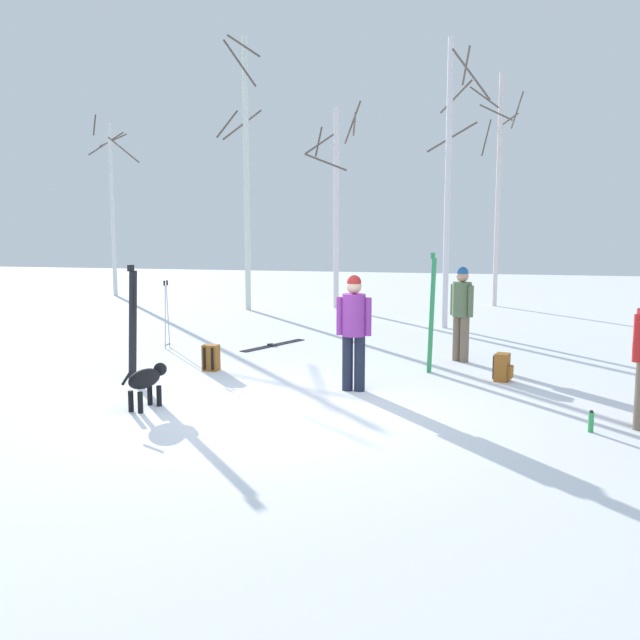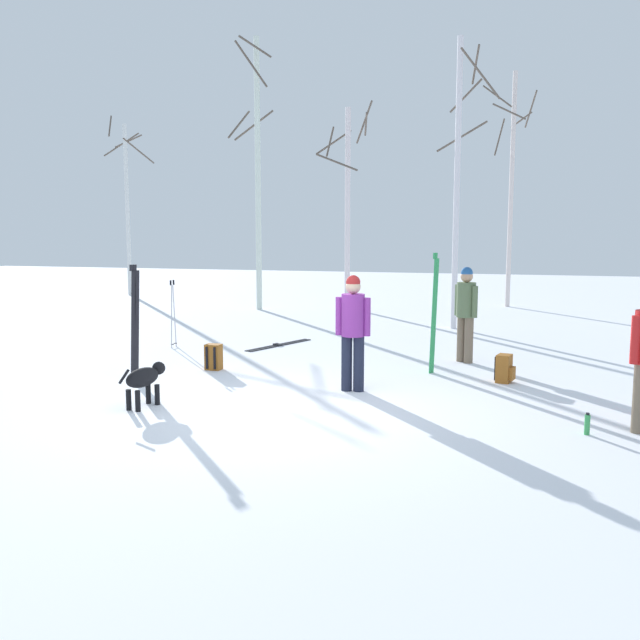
{
  "view_description": "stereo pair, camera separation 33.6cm",
  "coord_description": "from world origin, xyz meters",
  "px_view_note": "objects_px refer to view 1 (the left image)",
  "views": [
    {
      "loc": [
        2.66,
        -8.34,
        2.36
      ],
      "look_at": [
        0.12,
        1.68,
        1.0
      ],
      "focal_mm": 38.38,
      "sensor_mm": 36.0,
      "label": 1
    },
    {
      "loc": [
        2.98,
        -8.25,
        2.36
      ],
      "look_at": [
        0.12,
        1.68,
        1.0
      ],
      "focal_mm": 38.38,
      "sensor_mm": 36.0,
      "label": 2
    }
  ],
  "objects_px": {
    "backpack_1": "(503,368)",
    "birch_tree_3": "(449,179)",
    "person_0": "(354,325)",
    "ski_poles_0": "(167,312)",
    "ski_pair_planted_0": "(432,313)",
    "ski_pair_lying_0": "(273,345)",
    "dog": "(147,380)",
    "backpack_0": "(211,358)",
    "birch_tree_1": "(246,169)",
    "birch_tree_4": "(498,184)",
    "person_1": "(462,308)",
    "ski_pair_planted_1": "(133,324)",
    "birch_tree_2": "(336,201)",
    "water_bottle_0": "(591,422)",
    "birch_tree_0": "(112,204)"
  },
  "relations": [
    {
      "from": "backpack_1",
      "to": "birch_tree_3",
      "type": "height_order",
      "value": "birch_tree_3"
    },
    {
      "from": "person_0",
      "to": "ski_poles_0",
      "type": "distance_m",
      "value": 5.15
    },
    {
      "from": "ski_pair_planted_0",
      "to": "ski_pair_lying_0",
      "type": "relative_size",
      "value": 1.11
    },
    {
      "from": "person_0",
      "to": "ski_poles_0",
      "type": "height_order",
      "value": "person_0"
    },
    {
      "from": "person_0",
      "to": "dog",
      "type": "relative_size",
      "value": 1.93
    },
    {
      "from": "backpack_0",
      "to": "birch_tree_1",
      "type": "relative_size",
      "value": 0.06
    },
    {
      "from": "birch_tree_3",
      "to": "birch_tree_4",
      "type": "height_order",
      "value": "birch_tree_4"
    },
    {
      "from": "person_1",
      "to": "ski_pair_planted_1",
      "type": "distance_m",
      "value": 5.72
    },
    {
      "from": "ski_poles_0",
      "to": "birch_tree_2",
      "type": "xyz_separation_m",
      "value": [
        1.69,
        7.85,
        2.51
      ]
    },
    {
      "from": "ski_pair_planted_1",
      "to": "water_bottle_0",
      "type": "height_order",
      "value": "ski_pair_planted_1"
    },
    {
      "from": "ski_pair_planted_1",
      "to": "birch_tree_3",
      "type": "distance_m",
      "value": 8.84
    },
    {
      "from": "person_1",
      "to": "ski_pair_planted_0",
      "type": "bearing_deg",
      "value": -112.22
    },
    {
      "from": "dog",
      "to": "birch_tree_2",
      "type": "relative_size",
      "value": 0.15
    },
    {
      "from": "person_0",
      "to": "water_bottle_0",
      "type": "xyz_separation_m",
      "value": [
        3.13,
        -1.38,
        -0.86
      ]
    },
    {
      "from": "birch_tree_0",
      "to": "birch_tree_4",
      "type": "height_order",
      "value": "birch_tree_4"
    },
    {
      "from": "birch_tree_4",
      "to": "ski_poles_0",
      "type": "bearing_deg",
      "value": -123.59
    },
    {
      "from": "ski_pair_planted_0",
      "to": "birch_tree_1",
      "type": "distance_m",
      "value": 10.39
    },
    {
      "from": "water_bottle_0",
      "to": "backpack_1",
      "type": "bearing_deg",
      "value": 110.71
    },
    {
      "from": "backpack_0",
      "to": "ski_pair_planted_0",
      "type": "bearing_deg",
      "value": 12.31
    },
    {
      "from": "ski_poles_0",
      "to": "backpack_1",
      "type": "height_order",
      "value": "ski_poles_0"
    },
    {
      "from": "ski_poles_0",
      "to": "birch_tree_2",
      "type": "bearing_deg",
      "value": 77.86
    },
    {
      "from": "ski_pair_planted_1",
      "to": "birch_tree_4",
      "type": "distance_m",
      "value": 13.97
    },
    {
      "from": "backpack_0",
      "to": "birch_tree_4",
      "type": "distance_m",
      "value": 12.88
    },
    {
      "from": "birch_tree_1",
      "to": "birch_tree_2",
      "type": "distance_m",
      "value": 2.83
    },
    {
      "from": "ski_pair_planted_1",
      "to": "backpack_0",
      "type": "height_order",
      "value": "ski_pair_planted_1"
    },
    {
      "from": "ski_pair_lying_0",
      "to": "backpack_0",
      "type": "height_order",
      "value": "backpack_0"
    },
    {
      "from": "person_0",
      "to": "ski_pair_planted_1",
      "type": "xyz_separation_m",
      "value": [
        -3.5,
        -0.18,
        -0.07
      ]
    },
    {
      "from": "ski_pair_planted_1",
      "to": "birch_tree_0",
      "type": "xyz_separation_m",
      "value": [
        -7.88,
        12.68,
        2.4
      ]
    },
    {
      "from": "ski_pair_planted_1",
      "to": "birch_tree_1",
      "type": "distance_m",
      "value": 10.27
    },
    {
      "from": "dog",
      "to": "birch_tree_4",
      "type": "xyz_separation_m",
      "value": [
        4.49,
        14.0,
        3.38
      ]
    },
    {
      "from": "backpack_1",
      "to": "birch_tree_1",
      "type": "height_order",
      "value": "birch_tree_1"
    },
    {
      "from": "dog",
      "to": "ski_poles_0",
      "type": "xyz_separation_m",
      "value": [
        -1.91,
        4.37,
        0.35
      ]
    },
    {
      "from": "birch_tree_1",
      "to": "birch_tree_2",
      "type": "bearing_deg",
      "value": 24.49
    },
    {
      "from": "backpack_0",
      "to": "birch_tree_3",
      "type": "bearing_deg",
      "value": 60.41
    },
    {
      "from": "person_0",
      "to": "backpack_1",
      "type": "xyz_separation_m",
      "value": [
        2.15,
        1.21,
        -0.77
      ]
    },
    {
      "from": "backpack_1",
      "to": "dog",
      "type": "bearing_deg",
      "value": -148.04
    },
    {
      "from": "ski_pair_lying_0",
      "to": "birch_tree_2",
      "type": "xyz_separation_m",
      "value": [
        -0.3,
        7.05,
        3.24
      ]
    },
    {
      "from": "birch_tree_0",
      "to": "birch_tree_3",
      "type": "height_order",
      "value": "birch_tree_3"
    },
    {
      "from": "birch_tree_0",
      "to": "birch_tree_4",
      "type": "bearing_deg",
      "value": -0.71
    },
    {
      "from": "ski_pair_lying_0",
      "to": "ski_poles_0",
      "type": "distance_m",
      "value": 2.26
    },
    {
      "from": "backpack_0",
      "to": "backpack_1",
      "type": "distance_m",
      "value": 4.8
    },
    {
      "from": "ski_poles_0",
      "to": "birch_tree_1",
      "type": "relative_size",
      "value": 0.17
    },
    {
      "from": "ski_pair_lying_0",
      "to": "birch_tree_4",
      "type": "distance_m",
      "value": 10.56
    },
    {
      "from": "birch_tree_0",
      "to": "birch_tree_2",
      "type": "bearing_deg",
      "value": -12.63
    },
    {
      "from": "ski_pair_planted_1",
      "to": "backpack_1",
      "type": "bearing_deg",
      "value": 13.82
    },
    {
      "from": "ski_poles_0",
      "to": "birch_tree_4",
      "type": "bearing_deg",
      "value": 56.41
    },
    {
      "from": "backpack_0",
      "to": "ski_pair_lying_0",
      "type": "bearing_deg",
      "value": 84.72
    },
    {
      "from": "ski_pair_planted_1",
      "to": "birch_tree_2",
      "type": "height_order",
      "value": "birch_tree_2"
    },
    {
      "from": "birch_tree_2",
      "to": "birch_tree_4",
      "type": "xyz_separation_m",
      "value": [
        4.71,
        1.78,
        0.52
      ]
    },
    {
      "from": "ski_poles_0",
      "to": "backpack_0",
      "type": "bearing_deg",
      "value": -46.58
    }
  ]
}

